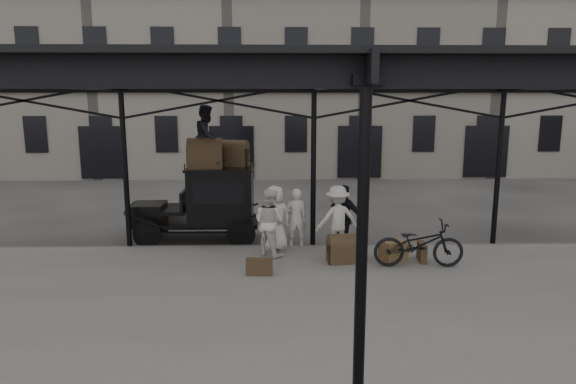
% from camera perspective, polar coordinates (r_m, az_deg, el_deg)
% --- Properties ---
extents(ground, '(120.00, 120.00, 0.00)m').
position_cam_1_polar(ground, '(12.34, 3.43, -9.16)').
color(ground, '#383533').
rests_on(ground, ground).
extents(platform, '(28.00, 8.00, 0.15)m').
position_cam_1_polar(platform, '(10.46, 4.36, -12.49)').
color(platform, slate).
rests_on(platform, ground).
extents(canopy, '(22.50, 9.00, 4.74)m').
position_cam_1_polar(canopy, '(9.90, 4.57, 13.04)').
color(canopy, black).
rests_on(canopy, ground).
extents(building_frontage, '(64.00, 8.00, 14.00)m').
position_cam_1_polar(building_frontage, '(29.71, 0.60, 16.13)').
color(building_frontage, slate).
rests_on(building_frontage, ground).
extents(taxi, '(3.65, 1.55, 2.18)m').
position_cam_1_polar(taxi, '(14.96, -8.62, -0.93)').
color(taxi, black).
rests_on(taxi, ground).
extents(porter_left, '(0.62, 0.44, 1.61)m').
position_cam_1_polar(porter_left, '(13.76, 0.87, -2.90)').
color(porter_left, silver).
rests_on(porter_left, platform).
extents(porter_midleft, '(1.06, 1.02, 1.73)m').
position_cam_1_polar(porter_midleft, '(13.06, -2.10, -3.37)').
color(porter_midleft, silver).
rests_on(porter_midleft, platform).
extents(porter_centre, '(0.99, 0.81, 1.73)m').
position_cam_1_polar(porter_centre, '(13.49, -1.44, -2.91)').
color(porter_centre, silver).
rests_on(porter_centre, platform).
extents(porter_official, '(1.06, 0.96, 1.73)m').
position_cam_1_polar(porter_official, '(13.65, 6.26, -2.81)').
color(porter_official, black).
rests_on(porter_official, platform).
extents(porter_right, '(1.25, 0.90, 1.75)m').
position_cam_1_polar(porter_right, '(13.42, 5.50, -2.99)').
color(porter_right, beige).
rests_on(porter_right, platform).
extents(bicycle, '(2.15, 0.82, 1.12)m').
position_cam_1_polar(bicycle, '(12.64, 14.32, -5.61)').
color(bicycle, black).
rests_on(bicycle, platform).
extents(porter_roof, '(0.84, 0.98, 1.75)m').
position_cam_1_polar(porter_roof, '(14.61, -8.99, 6.12)').
color(porter_roof, black).
rests_on(porter_roof, taxi).
extents(steamer_trunk_roof_near, '(0.99, 0.64, 0.70)m').
position_cam_1_polar(steamer_trunk_roof_near, '(14.52, -9.20, 4.01)').
color(steamer_trunk_roof_near, '#4B3522').
rests_on(steamer_trunk_roof_near, taxi).
extents(steamer_trunk_roof_far, '(0.95, 0.71, 0.62)m').
position_cam_1_polar(steamer_trunk_roof_far, '(14.89, -6.10, 4.09)').
color(steamer_trunk_roof_far, '#4B3522').
rests_on(steamer_trunk_roof_far, taxi).
extents(steamer_trunk_platform, '(0.87, 0.60, 0.59)m').
position_cam_1_polar(steamer_trunk_platform, '(12.73, 6.29, -6.45)').
color(steamer_trunk_platform, '#4B3522').
rests_on(steamer_trunk_platform, platform).
extents(wicker_hamper, '(0.73, 0.66, 0.50)m').
position_cam_1_polar(wicker_hamper, '(13.05, 11.62, -6.40)').
color(wicker_hamper, olive).
rests_on(wicker_hamper, platform).
extents(suitcase_upright, '(0.20, 0.61, 0.45)m').
position_cam_1_polar(suitcase_upright, '(13.19, 14.65, -6.46)').
color(suitcase_upright, '#4B3522').
rests_on(suitcase_upright, platform).
extents(suitcase_flat, '(0.61, 0.19, 0.40)m').
position_cam_1_polar(suitcase_flat, '(11.80, -3.22, -8.29)').
color(suitcase_flat, '#4B3522').
rests_on(suitcase_flat, platform).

